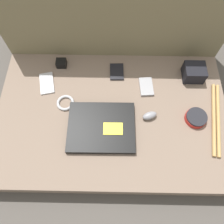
{
  "coord_description": "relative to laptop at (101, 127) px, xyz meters",
  "views": [
    {
      "loc": [
        0.01,
        -0.45,
        1.09
      ],
      "look_at": [
        0.0,
        0.0,
        0.14
      ],
      "focal_mm": 35.0,
      "sensor_mm": 36.0,
      "label": 1
    }
  ],
  "objects": [
    {
      "name": "ground_plane",
      "position": [
        0.05,
        0.08,
        -0.13
      ],
      "size": [
        8.0,
        8.0,
        0.0
      ],
      "primitive_type": "plane",
      "color": "#4C4742"
    },
    {
      "name": "couch_seat",
      "position": [
        0.05,
        0.08,
        -0.07
      ],
      "size": [
        1.14,
        0.72,
        0.12
      ],
      "color": "#7A6656",
      "rests_on": "ground_plane"
    },
    {
      "name": "couch_backrest",
      "position": [
        0.05,
        0.54,
        0.14
      ],
      "size": [
        1.14,
        0.2,
        0.56
      ],
      "color": "#756B4C",
      "rests_on": "ground_plane"
    },
    {
      "name": "laptop",
      "position": [
        0.0,
        0.0,
        0.0
      ],
      "size": [
        0.32,
        0.25,
        0.03
      ],
      "rotation": [
        0.0,
        0.0,
        0.01
      ],
      "color": "black",
      "rests_on": "couch_seat"
    },
    {
      "name": "computer_mouse",
      "position": [
        0.23,
        0.06,
        0.0
      ],
      "size": [
        0.08,
        0.06,
        0.04
      ],
      "rotation": [
        0.0,
        0.0,
        0.36
      ],
      "color": "gray",
      "rests_on": "couch_seat"
    },
    {
      "name": "speaker_puck",
      "position": [
        0.45,
        0.06,
        0.0
      ],
      "size": [
        0.1,
        0.1,
        0.03
      ],
      "color": "red",
      "rests_on": "couch_seat"
    },
    {
      "name": "phone_silver",
      "position": [
        -0.3,
        0.24,
        -0.01
      ],
      "size": [
        0.1,
        0.14,
        0.01
      ],
      "rotation": [
        0.0,
        0.0,
        0.22
      ],
      "color": "#B7B7BC",
      "rests_on": "couch_seat"
    },
    {
      "name": "phone_black",
      "position": [
        0.22,
        0.23,
        -0.01
      ],
      "size": [
        0.07,
        0.11,
        0.01
      ],
      "rotation": [
        0.0,
        0.0,
        0.07
      ],
      "color": "#99999E",
      "rests_on": "couch_seat"
    },
    {
      "name": "phone_small",
      "position": [
        0.07,
        0.32,
        -0.01
      ],
      "size": [
        0.08,
        0.11,
        0.01
      ],
      "rotation": [
        0.0,
        0.0,
        0.03
      ],
      "color": "black",
      "rests_on": "couch_seat"
    },
    {
      "name": "camera_pouch",
      "position": [
        0.47,
        0.3,
        0.02
      ],
      "size": [
        0.11,
        0.1,
        0.07
      ],
      "color": "black",
      "rests_on": "couch_seat"
    },
    {
      "name": "charger_brick",
      "position": [
        -0.23,
        0.36,
        0.01
      ],
      "size": [
        0.05,
        0.05,
        0.04
      ],
      "color": "black",
      "rests_on": "couch_seat"
    },
    {
      "name": "cable_coil",
      "position": [
        -0.19,
        0.13,
        -0.01
      ],
      "size": [
        0.09,
        0.09,
        0.01
      ],
      "color": "#B2B2B7",
      "rests_on": "couch_seat"
    },
    {
      "name": "drumstick_pair",
      "position": [
        0.55,
        0.06,
        -0.0
      ],
      "size": [
        0.1,
        0.38,
        0.02
      ],
      "rotation": [
        0.0,
        0.0,
        -0.17
      ],
      "color": "tan",
      "rests_on": "couch_seat"
    }
  ]
}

